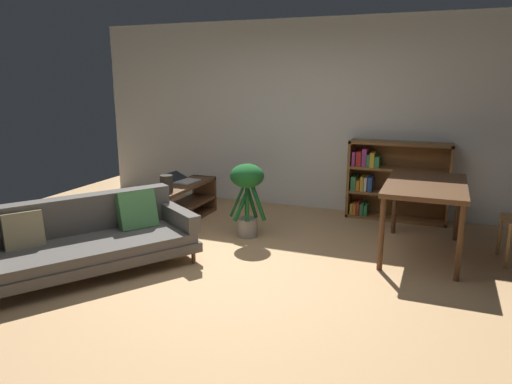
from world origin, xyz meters
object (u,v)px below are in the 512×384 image
object	(u,v)px
dining_table	(425,191)
open_laptop	(183,179)
potted_floor_plant	(247,189)
bookshelf	(391,180)
media_console	(183,204)
fabric_couch	(89,238)
desk_speaker	(166,183)

from	to	relation	value
dining_table	open_laptop	bearing A→B (deg)	174.63
potted_floor_plant	bookshelf	distance (m)	2.10
media_console	open_laptop	distance (m)	0.36
potted_floor_plant	bookshelf	size ratio (longest dim) A/B	0.68
open_laptop	fabric_couch	bearing A→B (deg)	-88.36
fabric_couch	open_laptop	size ratio (longest dim) A/B	4.79
fabric_couch	open_laptop	distance (m)	1.98
media_console	open_laptop	bearing A→B (deg)	116.76
potted_floor_plant	bookshelf	world-z (taller)	bookshelf
dining_table	bookshelf	bearing A→B (deg)	110.62
open_laptop	dining_table	distance (m)	3.17
fabric_couch	bookshelf	world-z (taller)	bookshelf
open_laptop	desk_speaker	bearing A→B (deg)	-79.79
fabric_couch	bookshelf	xyz separation A→B (m)	(2.61, 2.96, 0.21)
open_laptop	desk_speaker	world-z (taller)	desk_speaker
fabric_couch	media_console	distance (m)	1.78
dining_table	bookshelf	world-z (taller)	bookshelf
fabric_couch	dining_table	size ratio (longest dim) A/B	1.61
open_laptop	desk_speaker	distance (m)	0.59
media_console	open_laptop	world-z (taller)	open_laptop
fabric_couch	media_console	xyz separation A→B (m)	(0.04, 1.77, -0.08)
potted_floor_plant	open_laptop	bearing A→B (deg)	158.48
desk_speaker	bookshelf	world-z (taller)	bookshelf
dining_table	potted_floor_plant	bearing A→B (deg)	-175.50
media_console	desk_speaker	bearing A→B (deg)	-89.16
desk_speaker	dining_table	size ratio (longest dim) A/B	0.15
fabric_couch	desk_speaker	bearing A→B (deg)	88.06
fabric_couch	potted_floor_plant	bearing A→B (deg)	54.15
fabric_couch	desk_speaker	size ratio (longest dim) A/B	10.79
potted_floor_plant	dining_table	distance (m)	2.01
desk_speaker	fabric_couch	bearing A→B (deg)	-91.94
dining_table	bookshelf	size ratio (longest dim) A/B	1.02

